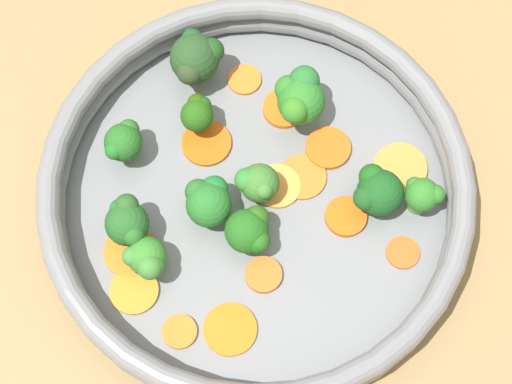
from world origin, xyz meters
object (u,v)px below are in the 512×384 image
(carrot_slice_7, at_px, (134,291))
(broccoli_floret_7, at_px, (124,142))
(carrot_slice_2, at_px, (263,275))
(broccoli_floret_1, at_px, (377,192))
(broccoli_floret_0, at_px, (256,184))
(carrot_slice_1, at_px, (302,177))
(carrot_slice_6, at_px, (284,109))
(broccoli_floret_2, at_px, (127,222))
(skillet, at_px, (256,202))
(carrot_slice_3, at_px, (278,186))
(carrot_slice_12, at_px, (346,217))
(broccoli_floret_10, at_px, (196,58))
(carrot_slice_4, at_px, (403,253))
(broccoli_floret_8, at_px, (208,201))
(broccoli_floret_3, at_px, (250,232))
(mushroom_piece_0, at_px, (374,176))
(carrot_slice_11, at_px, (230,329))
(broccoli_floret_6, at_px, (198,113))
(broccoli_floret_9, at_px, (299,98))
(carrot_slice_5, at_px, (206,143))
(carrot_slice_10, at_px, (328,148))
(broccoli_floret_5, at_px, (147,259))
(carrot_slice_9, at_px, (400,168))
(broccoli_floret_4, at_px, (423,195))
(carrot_slice_8, at_px, (130,252))
(carrot_slice_0, at_px, (244,80))

(carrot_slice_7, bearing_deg, broccoli_floret_7, -49.09)
(carrot_slice_2, xyz_separation_m, broccoli_floret_1, (-0.04, -0.11, 0.02))
(broccoli_floret_0, bearing_deg, carrot_slice_1, -122.71)
(carrot_slice_6, distance_m, broccoli_floret_2, 0.18)
(skillet, distance_m, carrot_slice_2, 0.07)
(carrot_slice_3, bearing_deg, carrot_slice_12, -170.62)
(carrot_slice_2, bearing_deg, broccoli_floret_10, -37.19)
(carrot_slice_4, relative_size, carrot_slice_7, 0.70)
(broccoli_floret_2, xyz_separation_m, broccoli_floret_8, (-0.04, -0.05, -0.00))
(broccoli_floret_1, xyz_separation_m, broccoli_floret_3, (0.07, 0.09, -0.00))
(carrot_slice_2, xyz_separation_m, mushroom_piece_0, (-0.03, -0.13, 0.00))
(carrot_slice_11, height_order, carrot_slice_12, carrot_slice_12)
(skillet, bearing_deg, broccoli_floret_6, -18.09)
(carrot_slice_7, xyz_separation_m, broccoli_floret_10, (0.08, -0.19, 0.03))
(carrot_slice_2, height_order, broccoli_floret_1, broccoli_floret_1)
(broccoli_floret_1, bearing_deg, broccoli_floret_3, 53.66)
(carrot_slice_3, xyz_separation_m, broccoli_floret_9, (0.02, -0.07, 0.03))
(carrot_slice_5, xyz_separation_m, carrot_slice_6, (-0.04, -0.07, 0.00))
(carrot_slice_10, height_order, broccoli_floret_7, broccoli_floret_7)
(carrot_slice_10, bearing_deg, broccoli_floret_6, 24.66)
(carrot_slice_2, xyz_separation_m, carrot_slice_12, (-0.03, -0.08, 0.00))
(broccoli_floret_0, height_order, broccoli_floret_5, broccoli_floret_5)
(carrot_slice_4, relative_size, broccoli_floret_2, 0.60)
(carrot_slice_10, distance_m, broccoli_floret_3, 0.11)
(carrot_slice_6, distance_m, carrot_slice_11, 0.20)
(broccoli_floret_1, distance_m, broccoli_floret_9, 0.10)
(carrot_slice_2, xyz_separation_m, carrot_slice_9, (-0.04, -0.15, 0.00))
(broccoli_floret_2, xyz_separation_m, broccoli_floret_7, (0.05, -0.05, -0.00))
(carrot_slice_9, distance_m, carrot_slice_12, 0.07)
(broccoli_floret_10, bearing_deg, broccoli_floret_8, 131.15)
(carrot_slice_12, bearing_deg, broccoli_floret_7, 18.16)
(broccoli_floret_4, bearing_deg, broccoli_floret_2, 41.26)
(carrot_slice_5, xyz_separation_m, broccoli_floret_5, (-0.03, 0.12, 0.02))
(carrot_slice_8, relative_size, mushroom_piece_0, 2.11)
(mushroom_piece_0, bearing_deg, carrot_slice_3, 40.24)
(carrot_slice_0, bearing_deg, carrot_slice_11, 122.73)
(carrot_slice_5, distance_m, carrot_slice_10, 0.11)
(carrot_slice_3, distance_m, carrot_slice_8, 0.14)
(carrot_slice_12, xyz_separation_m, broccoli_floret_6, (0.15, 0.00, 0.02))
(carrot_slice_5, relative_size, broccoli_floret_2, 0.92)
(skillet, bearing_deg, carrot_slice_1, -118.93)
(skillet, bearing_deg, carrot_slice_2, 130.46)
(carrot_slice_12, relative_size, broccoli_floret_1, 0.80)
(carrot_slice_4, relative_size, carrot_slice_12, 0.80)
(carrot_slice_1, distance_m, broccoli_floret_8, 0.09)
(broccoli_floret_0, xyz_separation_m, broccoli_floret_2, (0.07, 0.09, 0.00))
(carrot_slice_3, bearing_deg, carrot_slice_1, -122.41)
(broccoli_floret_8, height_order, mushroom_piece_0, broccoli_floret_8)
(carrot_slice_1, distance_m, carrot_slice_11, 0.15)
(broccoli_floret_8, bearing_deg, carrot_slice_1, -122.85)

